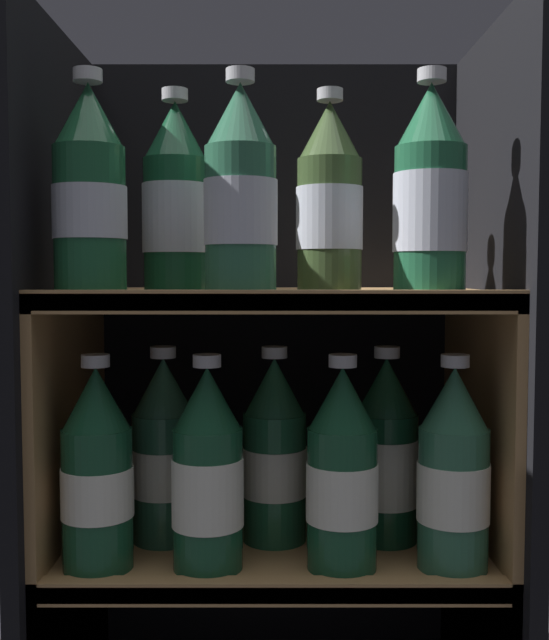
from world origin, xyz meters
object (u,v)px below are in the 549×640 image
at_px(bottle_lower_front_2, 342,474).
at_px(bottle_lower_back_2, 386,456).
at_px(bottle_upper_front_1, 240,195).
at_px(bottle_upper_front_2, 430,196).
at_px(bottle_upper_back_1, 330,203).
at_px(bottle_lower_front_3, 453,475).
at_px(bottle_lower_front_1, 207,475).
at_px(bottle_lower_back_0, 164,455).
at_px(bottle_upper_front_0, 89,194).
at_px(bottle_upper_back_0, 176,203).
at_px(bottle_lower_back_1, 275,455).
at_px(bottle_lower_front_0, 97,474).

bearing_deg(bottle_lower_front_2, bottle_lower_back_2, 54.86).
bearing_deg(bottle_upper_front_1, bottle_upper_front_2, 0.00).
relative_size(bottle_upper_back_1, bottle_lower_back_2, 1.00).
height_order(bottle_upper_back_1, bottle_lower_front_3, bottle_upper_back_1).
distance_m(bottle_upper_front_2, bottle_lower_front_3, 0.31).
height_order(bottle_upper_back_1, bottle_lower_back_2, bottle_upper_back_1).
xyz_separation_m(bottle_upper_back_1, bottle_lower_front_1, (-0.14, -0.09, -0.31)).
xyz_separation_m(bottle_lower_back_0, bottle_lower_back_2, (0.28, 0.00, -0.00)).
bearing_deg(bottle_upper_front_2, bottle_lower_back_2, 110.04).
height_order(bottle_upper_front_1, bottle_lower_back_0, bottle_upper_front_1).
relative_size(bottle_upper_front_2, bottle_lower_back_0, 1.00).
height_order(bottle_upper_front_0, bottle_lower_back_2, bottle_upper_front_0).
height_order(bottle_upper_front_1, bottle_upper_back_0, same).
height_order(bottle_lower_back_0, bottle_lower_back_2, same).
xyz_separation_m(bottle_upper_front_0, bottle_upper_front_2, (0.38, 0.00, -0.00)).
height_order(bottle_upper_front_1, bottle_upper_front_2, same).
distance_m(bottle_upper_back_0, bottle_lower_back_1, 0.34).
distance_m(bottle_upper_front_0, bottle_lower_front_1, 0.34).
relative_size(bottle_upper_front_2, bottle_lower_front_0, 1.00).
height_order(bottle_upper_front_0, bottle_lower_back_0, bottle_upper_front_0).
xyz_separation_m(bottle_lower_front_1, bottle_lower_front_3, (0.28, -0.00, 0.00)).
distance_m(bottle_upper_back_1, bottle_lower_front_2, 0.33).
bearing_deg(bottle_lower_back_1, bottle_lower_back_0, 180.00).
xyz_separation_m(bottle_upper_front_2, bottle_lower_back_2, (-0.03, 0.09, -0.31)).
bearing_deg(bottle_upper_front_2, bottle_lower_back_0, 163.92).
height_order(bottle_upper_front_1, bottle_lower_back_1, bottle_upper_front_1).
height_order(bottle_upper_front_2, bottle_lower_back_2, bottle_upper_front_2).
bearing_deg(bottle_upper_front_2, bottle_lower_back_1, 152.48).
height_order(bottle_lower_front_0, bottle_lower_front_2, same).
bearing_deg(bottle_upper_front_1, bottle_lower_back_0, 138.39).
relative_size(bottle_upper_back_1, bottle_lower_front_1, 1.00).
bearing_deg(bottle_lower_front_2, bottle_lower_front_0, 180.00).
xyz_separation_m(bottle_upper_front_1, bottle_lower_back_1, (0.04, 0.09, -0.31)).
relative_size(bottle_upper_front_1, bottle_lower_front_0, 1.00).
height_order(bottle_upper_front_0, bottle_upper_back_1, same).
xyz_separation_m(bottle_upper_front_0, bottle_lower_front_3, (0.41, 0.00, -0.31)).
xyz_separation_m(bottle_upper_front_2, bottle_lower_back_1, (-0.17, 0.09, -0.31)).
height_order(bottle_upper_back_1, bottle_lower_front_0, bottle_upper_back_1).
xyz_separation_m(bottle_upper_back_0, bottle_lower_back_1, (0.12, 0.00, -0.31)).
relative_size(bottle_lower_front_2, bottle_lower_back_0, 1.00).
bearing_deg(bottle_upper_front_0, bottle_upper_back_1, 18.22).
height_order(bottle_upper_back_0, bottle_upper_back_1, same).
relative_size(bottle_upper_front_0, bottle_lower_front_2, 1.00).
xyz_separation_m(bottle_upper_front_2, bottle_lower_front_0, (-0.37, 0.00, -0.31)).
relative_size(bottle_upper_front_2, bottle_lower_front_2, 1.00).
xyz_separation_m(bottle_upper_front_0, bottle_upper_front_1, (0.17, 0.00, -0.00)).
relative_size(bottle_lower_front_0, bottle_lower_back_2, 1.00).
xyz_separation_m(bottle_lower_front_0, bottle_lower_front_3, (0.40, -0.00, -0.00)).
bearing_deg(bottle_lower_front_1, bottle_upper_back_1, 32.02).
height_order(bottle_lower_front_1, bottle_lower_back_2, same).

